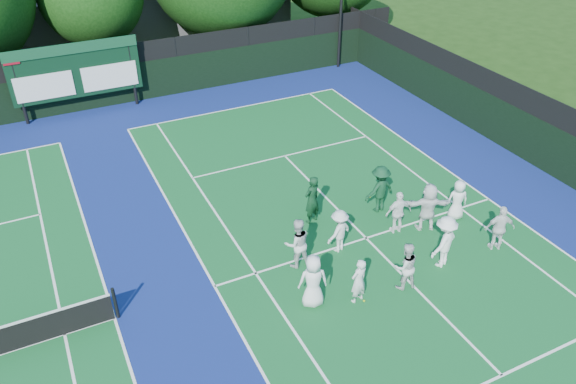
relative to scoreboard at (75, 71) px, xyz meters
name	(u,v)px	position (x,y,z in m)	size (l,w,h in m)	color
ground	(383,255)	(7.01, -15.59, -2.19)	(120.00, 120.00, 0.00)	#1D3D10
court_apron	(199,292)	(1.01, -14.59, -2.19)	(34.00, 32.00, 0.01)	navy
near_court	(366,238)	(7.01, -14.59, -2.18)	(11.05, 23.85, 0.01)	#135C28
back_fence	(99,81)	(1.01, 0.41, -0.83)	(34.00, 0.08, 3.00)	black
divider_fence_right	(565,148)	(16.01, -14.59, -0.83)	(0.08, 32.00, 3.00)	black
scoreboard	(75,71)	(0.00, 0.00, 0.00)	(6.00, 0.21, 3.55)	black
clubhouse	(139,17)	(5.01, 8.41, -0.19)	(18.00, 6.00, 4.00)	#56565B
tennis_ball_0	(364,301)	(5.29, -17.15, -2.16)	(0.07, 0.07, 0.07)	#B4C617
tennis_ball_1	(370,197)	(8.52, -12.51, -2.16)	(0.07, 0.07, 0.07)	#B4C617
tennis_ball_3	(297,229)	(5.11, -13.12, -2.16)	(0.07, 0.07, 0.07)	#B4C617
tennis_ball_4	(312,211)	(6.12, -12.36, -2.16)	(0.07, 0.07, 0.07)	#B4C617
tennis_ball_5	(449,202)	(11.00, -14.12, -2.16)	(0.07, 0.07, 0.07)	#B4C617
player_front_0	(313,281)	(3.88, -16.54, -1.31)	(0.86, 0.56, 1.76)	white
player_front_1	(359,281)	(5.13, -17.01, -1.42)	(0.56, 0.37, 1.54)	white
player_front_2	(405,266)	(6.70, -17.11, -1.38)	(0.78, 0.61, 1.61)	silver
player_front_3	(444,242)	(8.41, -16.78, -1.28)	(1.18, 0.68, 1.83)	white
player_front_4	(500,228)	(10.59, -16.93, -1.36)	(0.98, 0.41, 1.66)	white
player_back_0	(297,243)	(4.26, -14.77, -1.32)	(0.85, 0.66, 1.75)	silver
player_back_1	(339,231)	(5.84, -14.69, -1.41)	(1.00, 0.58, 1.55)	white
player_back_2	(398,212)	(8.16, -14.70, -1.39)	(0.94, 0.39, 1.61)	white
player_back_3	(428,207)	(9.18, -14.99, -1.29)	(1.67, 0.53, 1.80)	white
player_back_4	(457,200)	(10.54, -14.94, -1.43)	(0.75, 0.49, 1.53)	white
coach_left	(312,200)	(5.80, -12.88, -1.27)	(0.67, 0.44, 1.85)	#0E331B
coach_right	(380,189)	(8.32, -13.33, -1.28)	(1.18, 0.68, 1.83)	#103C22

